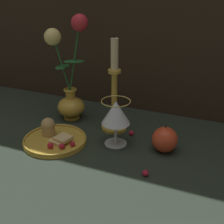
{
  "coord_description": "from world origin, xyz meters",
  "views": [
    {
      "loc": [
        0.42,
        -0.79,
        0.5
      ],
      "look_at": [
        0.08,
        0.01,
        0.1
      ],
      "focal_mm": 50.0,
      "sensor_mm": 36.0,
      "label": 1
    }
  ],
  "objects_px": {
    "apple_beside_vase": "(165,139)",
    "candlestick": "(114,97)",
    "vase": "(69,83)",
    "wine_glass": "(116,114)",
    "plate_with_pastries": "(54,138)"
  },
  "relations": [
    {
      "from": "vase",
      "to": "plate_with_pastries",
      "type": "relative_size",
      "value": 1.86
    },
    {
      "from": "vase",
      "to": "apple_beside_vase",
      "type": "bearing_deg",
      "value": -13.71
    },
    {
      "from": "plate_with_pastries",
      "to": "apple_beside_vase",
      "type": "bearing_deg",
      "value": 13.72
    },
    {
      "from": "apple_beside_vase",
      "to": "candlestick",
      "type": "bearing_deg",
      "value": 158.84
    },
    {
      "from": "vase",
      "to": "candlestick",
      "type": "xyz_separation_m",
      "value": [
        0.18,
        -0.02,
        -0.02
      ]
    },
    {
      "from": "plate_with_pastries",
      "to": "candlestick",
      "type": "bearing_deg",
      "value": 47.9
    },
    {
      "from": "wine_glass",
      "to": "candlestick",
      "type": "xyz_separation_m",
      "value": [
        -0.04,
        0.09,
        0.02
      ]
    },
    {
      "from": "candlestick",
      "to": "apple_beside_vase",
      "type": "height_order",
      "value": "candlestick"
    },
    {
      "from": "apple_beside_vase",
      "to": "vase",
      "type": "bearing_deg",
      "value": 166.29
    },
    {
      "from": "candlestick",
      "to": "wine_glass",
      "type": "bearing_deg",
      "value": -65.1
    },
    {
      "from": "vase",
      "to": "plate_with_pastries",
      "type": "height_order",
      "value": "vase"
    },
    {
      "from": "candlestick",
      "to": "vase",
      "type": "bearing_deg",
      "value": 174.94
    },
    {
      "from": "candlestick",
      "to": "apple_beside_vase",
      "type": "distance_m",
      "value": 0.22
    },
    {
      "from": "vase",
      "to": "apple_beside_vase",
      "type": "relative_size",
      "value": 4.16
    },
    {
      "from": "vase",
      "to": "plate_with_pastries",
      "type": "bearing_deg",
      "value": -78.08
    }
  ]
}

